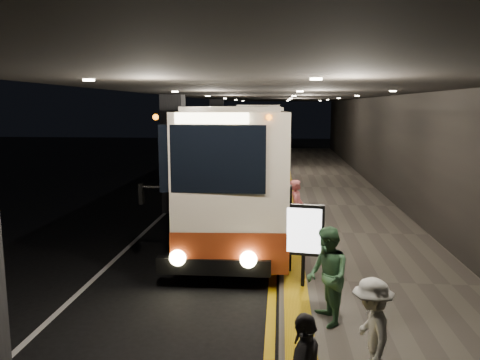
{
  "coord_description": "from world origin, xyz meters",
  "views": [
    {
      "loc": [
        2.48,
        -13.18,
        3.98
      ],
      "look_at": [
        1.24,
        1.15,
        1.7
      ],
      "focal_mm": 35.0,
      "sensor_mm": 36.0,
      "label": 1
    }
  ],
  "objects_px": {
    "passenger_waiting_white": "(371,333)",
    "passenger_waiting_green": "(327,276)",
    "passenger_boarding": "(296,209)",
    "info_sign": "(304,232)",
    "bag_polka": "(374,308)",
    "coach_second": "(258,139)",
    "coach_main": "(238,170)",
    "stanchion_post": "(290,250)",
    "coach_third": "(263,129)"
  },
  "relations": [
    {
      "from": "passenger_waiting_white",
      "to": "passenger_waiting_green",
      "type": "bearing_deg",
      "value": -167.87
    },
    {
      "from": "coach_main",
      "to": "bag_polka",
      "type": "distance_m",
      "value": 8.12
    },
    {
      "from": "passenger_waiting_green",
      "to": "info_sign",
      "type": "distance_m",
      "value": 1.75
    },
    {
      "from": "passenger_waiting_green",
      "to": "passenger_waiting_white",
      "type": "xyz_separation_m",
      "value": [
        0.43,
        -1.82,
        -0.11
      ]
    },
    {
      "from": "passenger_boarding",
      "to": "stanchion_post",
      "type": "bearing_deg",
      "value": -171.76
    },
    {
      "from": "coach_second",
      "to": "passenger_waiting_white",
      "type": "xyz_separation_m",
      "value": [
        2.73,
        -23.79,
        -0.97
      ]
    },
    {
      "from": "passenger_waiting_white",
      "to": "bag_polka",
      "type": "bearing_deg",
      "value": 166.48
    },
    {
      "from": "bag_polka",
      "to": "stanchion_post",
      "type": "relative_size",
      "value": 0.29
    },
    {
      "from": "info_sign",
      "to": "coach_main",
      "type": "bearing_deg",
      "value": 116.65
    },
    {
      "from": "stanchion_post",
      "to": "passenger_waiting_white",
      "type": "bearing_deg",
      "value": -77.05
    },
    {
      "from": "coach_second",
      "to": "passenger_waiting_white",
      "type": "distance_m",
      "value": 23.97
    },
    {
      "from": "coach_third",
      "to": "passenger_boarding",
      "type": "height_order",
      "value": "coach_third"
    },
    {
      "from": "passenger_waiting_green",
      "to": "stanchion_post",
      "type": "bearing_deg",
      "value": -179.65
    },
    {
      "from": "info_sign",
      "to": "stanchion_post",
      "type": "xyz_separation_m",
      "value": [
        -0.25,
        0.9,
        -0.69
      ]
    },
    {
      "from": "coach_third",
      "to": "bag_polka",
      "type": "relative_size",
      "value": 39.42
    },
    {
      "from": "coach_second",
      "to": "stanchion_post",
      "type": "relative_size",
      "value": 12.01
    },
    {
      "from": "passenger_boarding",
      "to": "passenger_waiting_green",
      "type": "bearing_deg",
      "value": -163.66
    },
    {
      "from": "passenger_waiting_green",
      "to": "bag_polka",
      "type": "bearing_deg",
      "value": 98.84
    },
    {
      "from": "coach_third",
      "to": "bag_polka",
      "type": "distance_m",
      "value": 37.4
    },
    {
      "from": "passenger_boarding",
      "to": "bag_polka",
      "type": "distance_m",
      "value": 5.38
    },
    {
      "from": "passenger_waiting_white",
      "to": "stanchion_post",
      "type": "xyz_separation_m",
      "value": [
        -1.01,
        4.4,
        -0.24
      ]
    },
    {
      "from": "passenger_boarding",
      "to": "info_sign",
      "type": "height_order",
      "value": "info_sign"
    },
    {
      "from": "coach_third",
      "to": "stanchion_post",
      "type": "bearing_deg",
      "value": -84.6
    },
    {
      "from": "info_sign",
      "to": "coach_third",
      "type": "bearing_deg",
      "value": 102.44
    },
    {
      "from": "coach_second",
      "to": "coach_main",
      "type": "bearing_deg",
      "value": -92.63
    },
    {
      "from": "passenger_boarding",
      "to": "coach_third",
      "type": "bearing_deg",
      "value": 16.61
    },
    {
      "from": "coach_third",
      "to": "passenger_waiting_green",
      "type": "bearing_deg",
      "value": -83.94
    },
    {
      "from": "passenger_waiting_green",
      "to": "info_sign",
      "type": "bearing_deg",
      "value": 178.84
    },
    {
      "from": "coach_second",
      "to": "stanchion_post",
      "type": "xyz_separation_m",
      "value": [
        1.72,
        -19.39,
        -1.21
      ]
    },
    {
      "from": "info_sign",
      "to": "stanchion_post",
      "type": "relative_size",
      "value": 1.72
    },
    {
      "from": "passenger_boarding",
      "to": "passenger_waiting_green",
      "type": "xyz_separation_m",
      "value": [
        0.36,
        -5.54,
        0.02
      ]
    },
    {
      "from": "passenger_waiting_green",
      "to": "info_sign",
      "type": "xyz_separation_m",
      "value": [
        -0.34,
        1.68,
        0.34
      ]
    },
    {
      "from": "coach_second",
      "to": "passenger_waiting_green",
      "type": "distance_m",
      "value": 22.1
    },
    {
      "from": "coach_second",
      "to": "info_sign",
      "type": "height_order",
      "value": "coach_second"
    },
    {
      "from": "info_sign",
      "to": "stanchion_post",
      "type": "distance_m",
      "value": 1.16
    },
    {
      "from": "bag_polka",
      "to": "coach_third",
      "type": "bearing_deg",
      "value": 95.35
    },
    {
      "from": "coach_main",
      "to": "passenger_waiting_white",
      "type": "bearing_deg",
      "value": -77.49
    },
    {
      "from": "passenger_waiting_white",
      "to": "stanchion_post",
      "type": "height_order",
      "value": "passenger_waiting_white"
    },
    {
      "from": "coach_second",
      "to": "passenger_boarding",
      "type": "distance_m",
      "value": 16.57
    },
    {
      "from": "passenger_waiting_green",
      "to": "passenger_boarding",
      "type": "bearing_deg",
      "value": 171.24
    },
    {
      "from": "coach_main",
      "to": "passenger_waiting_white",
      "type": "height_order",
      "value": "coach_main"
    },
    {
      "from": "coach_main",
      "to": "stanchion_post",
      "type": "height_order",
      "value": "coach_main"
    },
    {
      "from": "info_sign",
      "to": "passenger_boarding",
      "type": "bearing_deg",
      "value": 99.19
    },
    {
      "from": "passenger_waiting_green",
      "to": "info_sign",
      "type": "relative_size",
      "value": 0.97
    },
    {
      "from": "bag_polka",
      "to": "passenger_waiting_white",
      "type": "bearing_deg",
      "value": -102.51
    },
    {
      "from": "coach_third",
      "to": "coach_second",
      "type": "bearing_deg",
      "value": -86.85
    },
    {
      "from": "info_sign",
      "to": "passenger_waiting_green",
      "type": "bearing_deg",
      "value": -69.83
    },
    {
      "from": "coach_main",
      "to": "coach_second",
      "type": "bearing_deg",
      "value": 86.91
    },
    {
      "from": "coach_second",
      "to": "passenger_waiting_green",
      "type": "height_order",
      "value": "coach_second"
    },
    {
      "from": "bag_polka",
      "to": "coach_second",
      "type": "bearing_deg",
      "value": 98.45
    }
  ]
}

